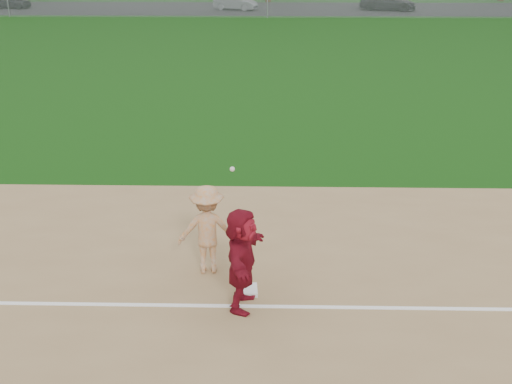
{
  "coord_description": "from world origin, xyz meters",
  "views": [
    {
      "loc": [
        0.28,
        -10.66,
        6.29
      ],
      "look_at": [
        0.0,
        1.5,
        1.3
      ],
      "focal_mm": 45.0,
      "sensor_mm": 36.0,
      "label": 1
    }
  ],
  "objects_px": {
    "base_runner": "(242,259)",
    "car_right": "(388,2)",
    "car_left": "(10,1)",
    "first_base": "(246,290)",
    "car_mid": "(235,3)"
  },
  "relations": [
    {
      "from": "car_left",
      "to": "base_runner",
      "type": "bearing_deg",
      "value": -142.42
    },
    {
      "from": "car_mid",
      "to": "car_left",
      "type": "bearing_deg",
      "value": 104.88
    },
    {
      "from": "base_runner",
      "to": "car_right",
      "type": "distance_m",
      "value": 46.83
    },
    {
      "from": "car_left",
      "to": "car_right",
      "type": "height_order",
      "value": "car_right"
    },
    {
      "from": "car_left",
      "to": "car_right",
      "type": "bearing_deg",
      "value": -78.94
    },
    {
      "from": "first_base",
      "to": "base_runner",
      "type": "relative_size",
      "value": 0.21
    },
    {
      "from": "base_runner",
      "to": "car_left",
      "type": "height_order",
      "value": "base_runner"
    },
    {
      "from": "base_runner",
      "to": "car_right",
      "type": "height_order",
      "value": "base_runner"
    },
    {
      "from": "base_runner",
      "to": "car_mid",
      "type": "xyz_separation_m",
      "value": [
        -2.52,
        45.59,
        -0.37
      ]
    },
    {
      "from": "first_base",
      "to": "base_runner",
      "type": "height_order",
      "value": "base_runner"
    },
    {
      "from": "car_left",
      "to": "car_right",
      "type": "relative_size",
      "value": 0.77
    },
    {
      "from": "base_runner",
      "to": "car_left",
      "type": "xyz_separation_m",
      "value": [
        -21.87,
        46.45,
        -0.35
      ]
    },
    {
      "from": "car_right",
      "to": "car_left",
      "type": "bearing_deg",
      "value": 104.28
    },
    {
      "from": "first_base",
      "to": "car_mid",
      "type": "relative_size",
      "value": 0.11
    },
    {
      "from": "car_left",
      "to": "car_right",
      "type": "xyz_separation_m",
      "value": [
        32.05,
        -0.74,
        0.07
      ]
    }
  ]
}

